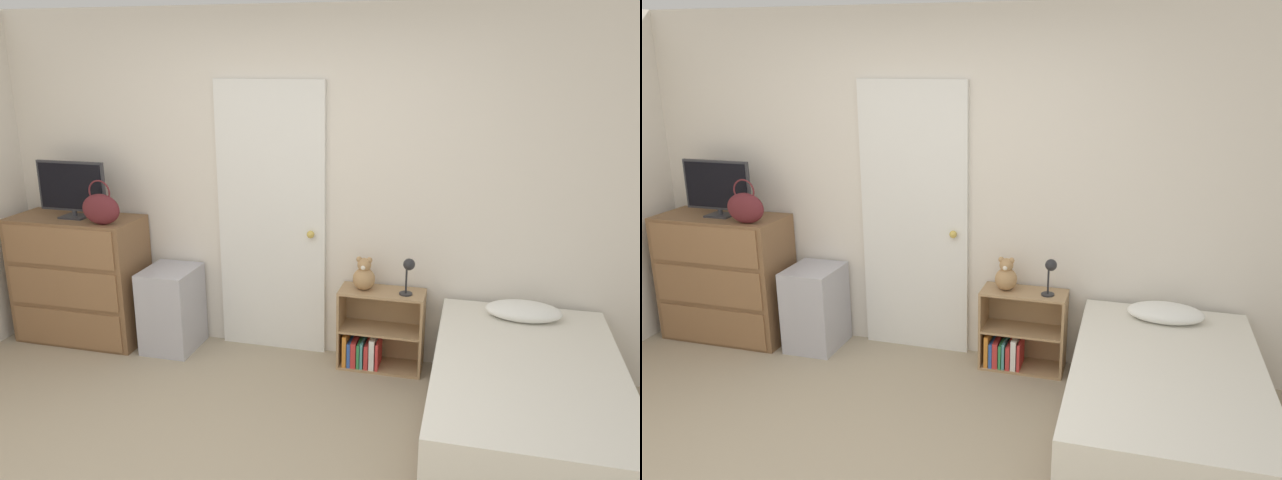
% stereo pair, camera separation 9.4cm
% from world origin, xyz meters
% --- Properties ---
extents(wall_back, '(10.00, 0.06, 2.55)m').
position_xyz_m(wall_back, '(0.00, 2.00, 1.27)').
color(wall_back, silver).
rests_on(wall_back, ground_plane).
extents(door_closed, '(0.83, 0.09, 2.05)m').
position_xyz_m(door_closed, '(-0.24, 1.94, 1.03)').
color(door_closed, white).
rests_on(door_closed, ground_plane).
extents(dresser, '(1.01, 0.47, 1.01)m').
position_xyz_m(dresser, '(-1.77, 1.72, 0.50)').
color(dresser, brown).
rests_on(dresser, ground_plane).
extents(tv, '(0.57, 0.16, 0.44)m').
position_xyz_m(tv, '(-1.76, 1.71, 1.24)').
color(tv, '#2D2D33').
rests_on(tv, dresser).
extents(handbag, '(0.30, 0.12, 0.33)m').
position_xyz_m(handbag, '(-1.43, 1.58, 1.13)').
color(handbag, '#591E23').
rests_on(handbag, dresser).
extents(storage_bin, '(0.38, 0.43, 0.65)m').
position_xyz_m(storage_bin, '(-0.99, 1.73, 0.32)').
color(storage_bin, '#ADADB7').
rests_on(storage_bin, ground_plane).
extents(bookshelf, '(0.61, 0.27, 0.59)m').
position_xyz_m(bookshelf, '(0.58, 1.82, 0.24)').
color(bookshelf, tan).
rests_on(bookshelf, ground_plane).
extents(teddy_bear, '(0.16, 0.16, 0.24)m').
position_xyz_m(teddy_bear, '(0.50, 1.81, 0.70)').
color(teddy_bear, tan).
rests_on(teddy_bear, bookshelf).
extents(desk_lamp, '(0.10, 0.10, 0.27)m').
position_xyz_m(desk_lamp, '(0.81, 1.78, 0.78)').
color(desk_lamp, '#262628').
rests_on(desk_lamp, bookshelf).
extents(bed, '(1.08, 1.83, 0.65)m').
position_xyz_m(bed, '(1.59, 1.04, 0.27)').
color(bed, brown).
rests_on(bed, ground_plane).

